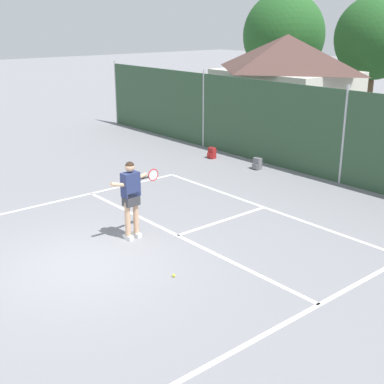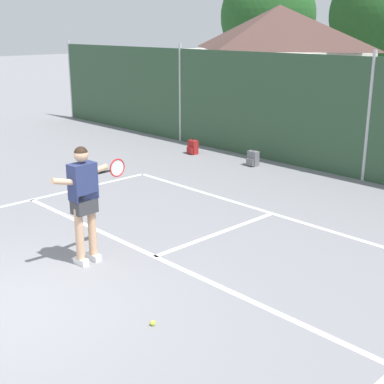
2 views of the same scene
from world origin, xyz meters
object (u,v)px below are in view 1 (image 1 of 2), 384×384
tennis_player (131,193)px  backpack_grey (257,164)px  tennis_ball (174,275)px  backpack_red (212,153)px

tennis_player → backpack_grey: tennis_player is taller
tennis_player → backpack_grey: bearing=108.3°
tennis_player → tennis_ball: 2.46m
tennis_player → tennis_ball: bearing=-12.4°
tennis_player → backpack_red: size_ratio=4.01×
tennis_player → backpack_red: 7.72m
tennis_player → backpack_grey: size_ratio=4.01×
tennis_ball → backpack_grey: (-4.32, 7.03, 0.16)m
tennis_player → tennis_ball: tennis_player is taller
tennis_ball → backpack_red: bearing=133.2°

